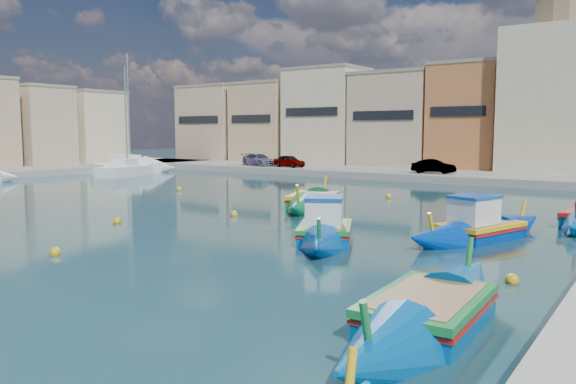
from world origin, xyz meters
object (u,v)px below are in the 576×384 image
Objects in this scene: luzzu_blue_cabin at (325,233)px; yacht_midnorth at (143,168)px; luzzu_blue_south at (428,315)px; luzzu_green at (313,203)px; luzzu_turquoise_cabin at (480,231)px; church_block at (572,80)px; yacht_north at (136,171)px.

yacht_midnorth reaches higher than luzzu_blue_cabin.
yacht_midnorth is (-31.82, 18.98, 0.16)m from luzzu_blue_cabin.
luzzu_green is at bearing 129.71° from luzzu_blue_south.
luzzu_turquoise_cabin is 5.84m from luzzu_blue_cabin.
church_block is 2.27× the size of luzzu_green.
luzzu_blue_cabin is 0.86× the size of luzzu_blue_south.
church_block reaches higher than yacht_midnorth.
yacht_north is (-35.03, 13.32, 0.10)m from luzzu_turquoise_cabin.
yacht_north reaches higher than luzzu_green.
luzzu_turquoise_cabin is at bearing 100.42° from luzzu_blue_south.
luzzu_blue_cabin is at bearing -30.81° from yacht_midnorth.
yacht_midnorth reaches higher than luzzu_turquoise_cabin.
church_block is at bearing 93.30° from luzzu_turquoise_cabin.
yacht_north is at bearing -56.26° from yacht_midnorth.
luzzu_turquoise_cabin is 10.43m from luzzu_blue_south.
yacht_midnorth is (-1.31, 1.96, 0.06)m from yacht_north.
church_block is at bearing 95.02° from luzzu_blue_south.
luzzu_green is at bearing 158.84° from luzzu_turquoise_cabin.
luzzu_blue_south is at bearing -79.58° from luzzu_turquoise_cabin.
luzzu_turquoise_cabin is 0.78× the size of yacht_north.
luzzu_green is at bearing -20.68° from yacht_north.
luzzu_blue_cabin reaches higher than luzzu_turquoise_cabin.
yacht_midnorth is (-38.23, 25.54, 0.22)m from luzzu_blue_south.
church_block reaches higher than yacht_north.
yacht_midnorth reaches higher than yacht_north.
luzzu_turquoise_cabin is at bearing -86.70° from church_block.
yacht_north reaches higher than luzzu_turquoise_cabin.
luzzu_turquoise_cabin is at bearing 39.26° from luzzu_blue_cabin.
yacht_north is (-30.51, 17.02, 0.10)m from luzzu_blue_cabin.
yacht_north is (-36.92, 23.58, 0.16)m from luzzu_blue_south.
luzzu_green is 18.26m from luzzu_blue_south.
yacht_north is (-25.26, 9.53, 0.14)m from luzzu_green.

